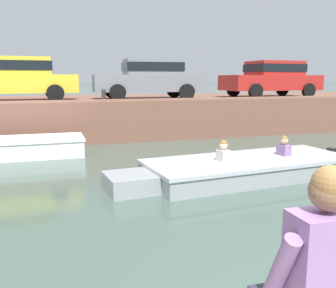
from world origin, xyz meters
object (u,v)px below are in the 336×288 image
(mooring_bollard_mid, at_px, (104,95))
(person_seated_left, at_px, (316,272))
(car_centre_grey, at_px, (150,77))
(car_left_inner_yellow, at_px, (16,77))
(car_right_inner_red, at_px, (272,77))
(motorboat_passing, at_px, (242,168))

(mooring_bollard_mid, distance_m, person_seated_left, 11.83)
(car_centre_grey, bearing_deg, car_left_inner_yellow, 179.94)
(car_right_inner_red, distance_m, mooring_bollard_mid, 7.57)
(car_centre_grey, xyz_separation_m, mooring_bollard_mid, (-1.96, -1.07, -0.61))
(car_centre_grey, xyz_separation_m, car_right_inner_red, (5.51, 0.01, 0.00))
(car_right_inner_red, relative_size, mooring_bollard_mid, 9.61)
(motorboat_passing, xyz_separation_m, person_seated_left, (-2.88, -6.02, 1.04))
(car_left_inner_yellow, relative_size, person_seated_left, 4.48)
(mooring_bollard_mid, bearing_deg, car_centre_grey, 28.57)
(mooring_bollard_mid, relative_size, person_seated_left, 0.46)
(motorboat_passing, xyz_separation_m, car_right_inner_red, (5.13, 6.86, 2.11))
(mooring_bollard_mid, bearing_deg, car_left_inner_yellow, 159.74)
(car_centre_grey, height_order, mooring_bollard_mid, car_centre_grey)
(mooring_bollard_mid, bearing_deg, motorboat_passing, -67.98)
(motorboat_passing, distance_m, mooring_bollard_mid, 6.42)
(motorboat_passing, bearing_deg, car_left_inner_yellow, 127.42)
(car_centre_grey, relative_size, car_right_inner_red, 1.01)
(car_right_inner_red, bearing_deg, mooring_bollard_mid, -171.82)
(car_left_inner_yellow, distance_m, person_seated_left, 13.14)
(car_left_inner_yellow, xyz_separation_m, car_right_inner_red, (10.38, -0.00, 0.00))
(car_centre_grey, relative_size, mooring_bollard_mid, 9.68)
(motorboat_passing, height_order, car_centre_grey, car_centre_grey)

